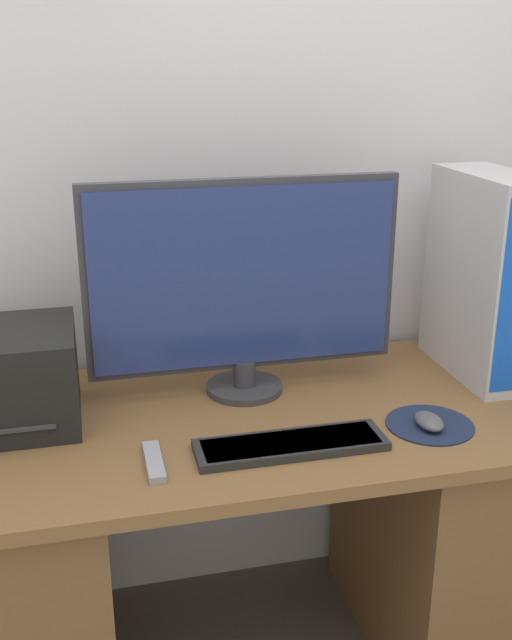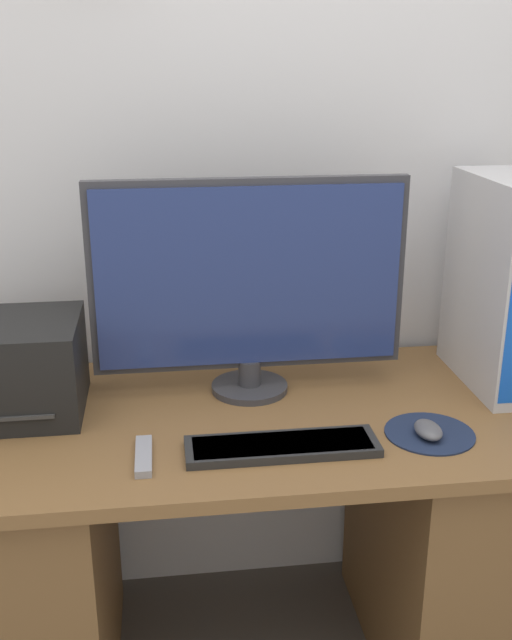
# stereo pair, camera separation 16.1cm
# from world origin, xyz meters

# --- Properties ---
(wall_back) EXTENTS (6.40, 0.13, 2.70)m
(wall_back) POSITION_xyz_m (0.01, 0.74, 1.36)
(wall_back) COLOR silver
(wall_back) RESTS_ON ground_plane
(desk) EXTENTS (1.53, 0.69, 0.72)m
(desk) POSITION_xyz_m (0.00, 0.34, 0.37)
(desk) COLOR brown
(desk) RESTS_ON ground_plane
(monitor) EXTENTS (0.73, 0.18, 0.51)m
(monitor) POSITION_xyz_m (0.02, 0.47, 0.99)
(monitor) COLOR #333338
(monitor) RESTS_ON desk
(keyboard) EXTENTS (0.40, 0.11, 0.02)m
(keyboard) POSITION_xyz_m (0.05, 0.17, 0.73)
(keyboard) COLOR black
(keyboard) RESTS_ON desk
(mousepad) EXTENTS (0.19, 0.19, 0.00)m
(mousepad) POSITION_xyz_m (0.38, 0.19, 0.72)
(mousepad) COLOR #19233D
(mousepad) RESTS_ON desk
(mouse) EXTENTS (0.05, 0.09, 0.03)m
(mouse) POSITION_xyz_m (0.37, 0.18, 0.74)
(mouse) COLOR #4C4C51
(mouse) RESTS_ON mousepad
(computer_tower) EXTENTS (0.15, 0.36, 0.50)m
(computer_tower) POSITION_xyz_m (0.63, 0.44, 0.97)
(computer_tower) COLOR #B2B2B7
(computer_tower) RESTS_ON desk
(printer) EXTENTS (0.33, 0.28, 0.21)m
(printer) POSITION_xyz_m (-0.53, 0.42, 0.83)
(printer) COLOR black
(printer) RESTS_ON desk
(remote_control) EXTENTS (0.03, 0.15, 0.02)m
(remote_control) POSITION_xyz_m (-0.23, 0.17, 0.73)
(remote_control) COLOR gray
(remote_control) RESTS_ON desk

